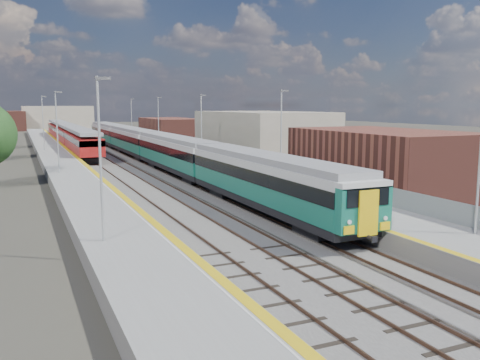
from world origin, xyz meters
TOP-DOWN VIEW (x-y plane):
  - ground at (0.00, 50.00)m, footprint 320.00×320.00m
  - ballast_bed at (-2.25, 52.50)m, footprint 10.50×155.00m
  - tracks at (-1.65, 54.18)m, footprint 8.96×160.00m
  - platform_right at (5.28, 52.49)m, footprint 4.70×155.00m
  - platform_left at (-9.05, 52.49)m, footprint 4.30×155.00m
  - green_train at (1.50, 45.98)m, footprint 3.03×84.39m
  - red_train at (-5.50, 77.07)m, footprint 3.04×61.54m
  - tree_d at (21.03, 72.88)m, footprint 4.40×4.40m

SIDE VIEW (x-z plane):
  - ground at x=0.00m, z-range 0.00..0.00m
  - ballast_bed at x=-2.25m, z-range 0.00..0.06m
  - tracks at x=-1.65m, z-range 0.02..0.19m
  - platform_left at x=-9.05m, z-range -3.74..4.78m
  - platform_right at x=5.28m, z-range -3.72..4.80m
  - red_train at x=-5.50m, z-range 0.35..4.18m
  - green_train at x=1.50m, z-range 0.68..4.02m
  - tree_d at x=21.03m, z-range 0.77..6.73m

